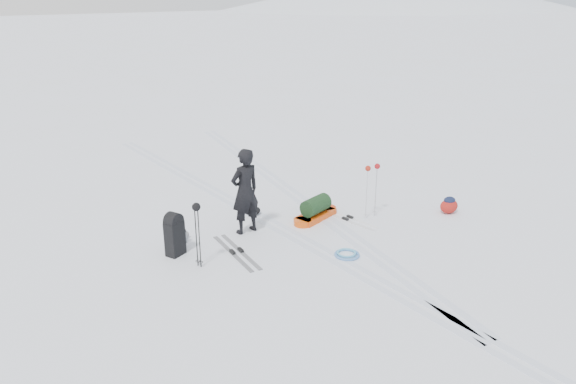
% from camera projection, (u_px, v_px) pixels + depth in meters
% --- Properties ---
extents(ground, '(200.00, 200.00, 0.00)m').
position_uv_depth(ground, '(288.00, 233.00, 11.97)').
color(ground, white).
rests_on(ground, ground).
extents(snow_hill_backdrop, '(359.50, 192.00, 162.45)m').
position_uv_depth(snow_hill_backdrop, '(318.00, 314.00, 134.02)').
color(snow_hill_backdrop, white).
rests_on(snow_hill_backdrop, ground).
extents(ski_tracks, '(3.38, 17.97, 0.01)m').
position_uv_depth(ski_tracks, '(290.00, 214.00, 12.96)').
color(ski_tracks, silver).
rests_on(ski_tracks, ground).
extents(skier, '(0.72, 0.52, 1.85)m').
position_uv_depth(skier, '(245.00, 191.00, 11.71)').
color(skier, black).
rests_on(skier, ground).
extents(pulk_sled, '(1.40, 0.79, 0.52)m').
position_uv_depth(pulk_sled, '(316.00, 210.00, 12.64)').
color(pulk_sled, '#DD480D').
rests_on(pulk_sled, ground).
extents(expedition_rucksack, '(0.75, 0.88, 0.89)m').
position_uv_depth(expedition_rucksack, '(175.00, 234.00, 10.93)').
color(expedition_rucksack, black).
rests_on(expedition_rucksack, ground).
extents(ski_poles_black, '(0.16, 0.18, 1.28)m').
position_uv_depth(ski_poles_black, '(197.00, 215.00, 10.19)').
color(ski_poles_black, black).
rests_on(ski_poles_black, ground).
extents(ski_poles_silver, '(0.40, 0.13, 1.25)m').
position_uv_depth(ski_poles_silver, '(372.00, 173.00, 12.42)').
color(ski_poles_silver, silver).
rests_on(ski_poles_silver, ground).
extents(touring_skis_grey, '(0.36, 1.78, 0.06)m').
position_uv_depth(touring_skis_grey, '(237.00, 252.00, 11.08)').
color(touring_skis_grey, gray).
rests_on(touring_skis_grey, ground).
extents(touring_skis_white, '(0.55, 1.65, 0.06)m').
position_uv_depth(touring_skis_white, '(348.00, 219.00, 12.66)').
color(touring_skis_white, silver).
rests_on(touring_skis_white, ground).
extents(rope_coil, '(0.52, 0.52, 0.06)m').
position_uv_depth(rope_coil, '(347.00, 254.00, 10.96)').
color(rope_coil, '#5287C9').
rests_on(rope_coil, ground).
extents(small_daypack, '(0.57, 0.54, 0.39)m').
position_uv_depth(small_daypack, '(449.00, 205.00, 12.96)').
color(small_daypack, maroon).
rests_on(small_daypack, ground).
extents(thermos_pair, '(0.31, 0.20, 0.31)m').
position_uv_depth(thermos_pair, '(181.00, 238.00, 11.36)').
color(thermos_pair, '#55585C').
rests_on(thermos_pair, ground).
extents(stuff_sack, '(0.33, 0.26, 0.20)m').
position_uv_depth(stuff_sack, '(254.00, 211.00, 12.87)').
color(stuff_sack, black).
rests_on(stuff_sack, ground).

